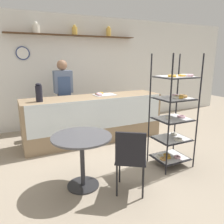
{
  "coord_description": "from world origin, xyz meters",
  "views": [
    {
      "loc": [
        -1.59,
        -2.82,
        1.7
      ],
      "look_at": [
        0.0,
        0.46,
        0.79
      ],
      "focal_mm": 35.0,
      "sensor_mm": 36.0,
      "label": 1
    }
  ],
  "objects_px": {
    "person_worker": "(64,94)",
    "cafe_table": "(82,148)",
    "pastry_rack": "(173,118)",
    "cafe_chair": "(131,156)",
    "coffee_carafe": "(39,93)",
    "donut_tray_counter": "(102,94)"
  },
  "relations": [
    {
      "from": "cafe_chair",
      "to": "person_worker",
      "type": "bearing_deg",
      "value": -52.23
    },
    {
      "from": "coffee_carafe",
      "to": "donut_tray_counter",
      "type": "bearing_deg",
      "value": 7.02
    },
    {
      "from": "cafe_chair",
      "to": "cafe_table",
      "type": "bearing_deg",
      "value": -7.53
    },
    {
      "from": "coffee_carafe",
      "to": "pastry_rack",
      "type": "bearing_deg",
      "value": -40.43
    },
    {
      "from": "coffee_carafe",
      "to": "donut_tray_counter",
      "type": "relative_size",
      "value": 0.75
    },
    {
      "from": "donut_tray_counter",
      "to": "cafe_chair",
      "type": "bearing_deg",
      "value": -103.85
    },
    {
      "from": "cafe_table",
      "to": "cafe_chair",
      "type": "xyz_separation_m",
      "value": [
        0.49,
        -0.43,
        -0.02
      ]
    },
    {
      "from": "person_worker",
      "to": "cafe_table",
      "type": "bearing_deg",
      "value": -98.13
    },
    {
      "from": "person_worker",
      "to": "cafe_table",
      "type": "relative_size",
      "value": 2.11
    },
    {
      "from": "cafe_table",
      "to": "cafe_chair",
      "type": "bearing_deg",
      "value": -41.45
    },
    {
      "from": "person_worker",
      "to": "coffee_carafe",
      "type": "xyz_separation_m",
      "value": [
        -0.6,
        -0.69,
        0.18
      ]
    },
    {
      "from": "pastry_rack",
      "to": "donut_tray_counter",
      "type": "xyz_separation_m",
      "value": [
        -0.49,
        1.67,
        0.16
      ]
    },
    {
      "from": "donut_tray_counter",
      "to": "pastry_rack",
      "type": "bearing_deg",
      "value": -73.78
    },
    {
      "from": "coffee_carafe",
      "to": "cafe_table",
      "type": "bearing_deg",
      "value": -78.8
    },
    {
      "from": "cafe_table",
      "to": "donut_tray_counter",
      "type": "distance_m",
      "value": 1.96
    },
    {
      "from": "pastry_rack",
      "to": "cafe_chair",
      "type": "height_order",
      "value": "pastry_rack"
    },
    {
      "from": "pastry_rack",
      "to": "person_worker",
      "type": "relative_size",
      "value": 1.06
    },
    {
      "from": "cafe_table",
      "to": "donut_tray_counter",
      "type": "relative_size",
      "value": 1.77
    },
    {
      "from": "pastry_rack",
      "to": "cafe_table",
      "type": "xyz_separation_m",
      "value": [
        -1.48,
        0.03,
        -0.24
      ]
    },
    {
      "from": "person_worker",
      "to": "cafe_chair",
      "type": "height_order",
      "value": "person_worker"
    },
    {
      "from": "pastry_rack",
      "to": "cafe_table",
      "type": "relative_size",
      "value": 2.24
    },
    {
      "from": "cafe_table",
      "to": "coffee_carafe",
      "type": "bearing_deg",
      "value": 101.2
    }
  ]
}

